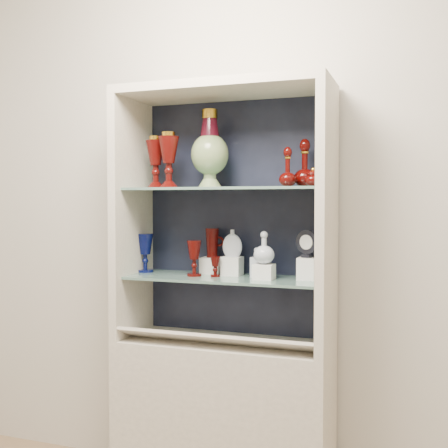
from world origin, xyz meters
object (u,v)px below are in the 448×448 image
(pedestal_lamp_left, at_px, (156,162))
(ruby_pitcher, at_px, (212,243))
(ruby_decanter_a, at_px, (288,165))
(cameo_medallion, at_px, (307,243))
(ruby_goblet_small, at_px, (215,266))
(pedestal_lamp_right, at_px, (169,160))
(lidded_bowl, at_px, (313,177))
(ruby_goblet_tall, at_px, (194,258))
(flat_flask, at_px, (232,243))
(ruby_decanter_b, at_px, (305,162))
(clear_round_decanter, at_px, (264,249))
(enamel_urn, at_px, (210,149))
(clear_square_bottle, at_px, (257,262))
(cobalt_goblet, at_px, (145,253))

(pedestal_lamp_left, relative_size, ruby_pitcher, 1.75)
(ruby_decanter_a, height_order, cameo_medallion, ruby_decanter_a)
(ruby_goblet_small, height_order, cameo_medallion, cameo_medallion)
(pedestal_lamp_right, height_order, lidded_bowl, pedestal_lamp_right)
(lidded_bowl, relative_size, cameo_medallion, 0.67)
(ruby_goblet_tall, bearing_deg, flat_flask, 27.91)
(pedestal_lamp_left, height_order, ruby_pitcher, pedestal_lamp_left)
(ruby_decanter_b, xyz_separation_m, clear_round_decanter, (-0.17, -0.10, -0.40))
(enamel_urn, distance_m, clear_square_bottle, 0.58)
(enamel_urn, height_order, clear_square_bottle, enamel_urn)
(ruby_decanter_a, height_order, clear_square_bottle, ruby_decanter_a)
(ruby_goblet_tall, bearing_deg, enamel_urn, 31.33)
(lidded_bowl, relative_size, ruby_pitcher, 0.61)
(flat_flask, bearing_deg, ruby_decanter_a, -18.27)
(clear_round_decanter, bearing_deg, enamel_urn, 171.24)
(lidded_bowl, distance_m, cobalt_goblet, 0.93)
(cameo_medallion, bearing_deg, ruby_goblet_tall, -152.92)
(pedestal_lamp_left, distance_m, cameo_medallion, 0.83)
(pedestal_lamp_left, relative_size, enamel_urn, 0.68)
(enamel_urn, bearing_deg, flat_flask, 25.50)
(ruby_decanter_b, bearing_deg, clear_square_bottle, -169.66)
(lidded_bowl, relative_size, ruby_goblet_small, 0.91)
(flat_flask, distance_m, clear_round_decanter, 0.20)
(lidded_bowl, bearing_deg, enamel_urn, 176.07)
(ruby_decanter_a, bearing_deg, cobalt_goblet, 176.59)
(cobalt_goblet, distance_m, clear_round_decanter, 0.64)
(ruby_goblet_small, bearing_deg, ruby_goblet_tall, -173.46)
(lidded_bowl, distance_m, ruby_pitcher, 0.61)
(cobalt_goblet, bearing_deg, pedestal_lamp_right, -28.41)
(pedestal_lamp_left, height_order, clear_square_bottle, pedestal_lamp_left)
(lidded_bowl, relative_size, cobalt_goblet, 0.45)
(clear_square_bottle, bearing_deg, pedestal_lamp_left, -174.79)
(pedestal_lamp_right, relative_size, clear_round_decanter, 1.84)
(flat_flask, bearing_deg, clear_square_bottle, -17.89)
(pedestal_lamp_left, distance_m, cobalt_goblet, 0.46)
(pedestal_lamp_left, distance_m, ruby_decanter_a, 0.65)
(enamel_urn, height_order, ruby_pitcher, enamel_urn)
(lidded_bowl, relative_size, ruby_goblet_tall, 0.51)
(clear_square_bottle, bearing_deg, enamel_urn, -176.52)
(flat_flask, bearing_deg, pedestal_lamp_right, -159.46)
(ruby_decanter_a, bearing_deg, ruby_goblet_small, -179.86)
(pedestal_lamp_right, xyz_separation_m, ruby_goblet_small, (0.22, 0.05, -0.50))
(pedestal_lamp_right, distance_m, ruby_goblet_small, 0.55)
(ruby_decanter_a, distance_m, ruby_decanter_b, 0.10)
(lidded_bowl, xyz_separation_m, cobalt_goblet, (-0.86, 0.05, -0.37))
(cobalt_goblet, distance_m, cameo_medallion, 0.82)
(clear_square_bottle, bearing_deg, lidded_bowl, -10.05)
(cobalt_goblet, distance_m, ruby_pitcher, 0.35)
(ruby_decanter_a, height_order, lidded_bowl, ruby_decanter_a)
(clear_round_decanter, height_order, cameo_medallion, cameo_medallion)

